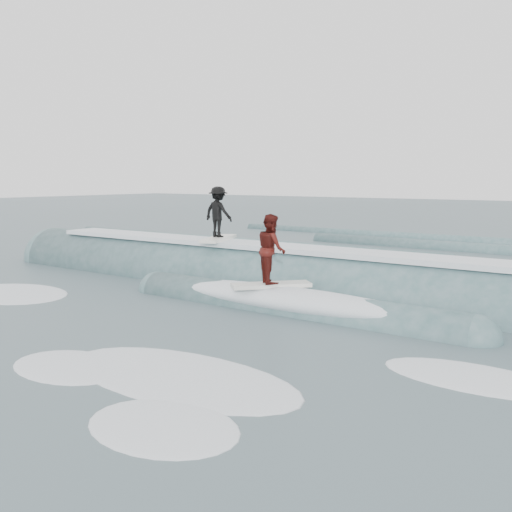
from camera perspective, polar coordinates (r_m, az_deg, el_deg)
The scene contains 6 objects.
ground at distance 12.80m, azimuth -12.16°, elevation -7.19°, with size 160.00×160.00×0.00m, color #3B5256.
breaking_wave at distance 16.67m, azimuth 2.07°, elevation -3.40°, with size 23.75×4.04×2.51m.
surfer_black at distance 18.00m, azimuth -3.79°, elevation 4.16°, with size 1.18×2.07×1.69m.
surfer_red at distance 14.24m, azimuth 1.53°, elevation 0.36°, with size 1.75×1.85×1.84m.
whitewater at distance 12.14m, azimuth -14.36°, elevation -8.09°, with size 16.70×5.91×0.10m.
far_swells at distance 28.00m, azimuth 14.24°, elevation 0.86°, with size 35.71×8.65×0.80m.
Camera 1 is at (9.17, -8.31, 3.28)m, focal length 40.00 mm.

